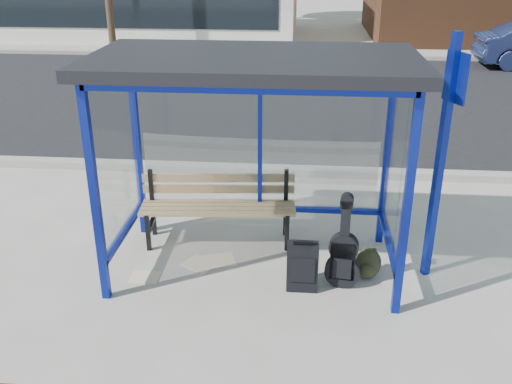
# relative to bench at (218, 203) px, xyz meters

# --- Properties ---
(ground) EXTENTS (120.00, 120.00, 0.00)m
(ground) POSITION_rel_bench_xyz_m (0.50, -0.61, -0.50)
(ground) COLOR #B2ADA0
(ground) RESTS_ON ground
(curb_near) EXTENTS (60.00, 0.25, 0.12)m
(curb_near) POSITION_rel_bench_xyz_m (0.50, 2.29, -0.44)
(curb_near) COLOR gray
(curb_near) RESTS_ON ground
(street_asphalt) EXTENTS (60.00, 10.00, 0.00)m
(street_asphalt) POSITION_rel_bench_xyz_m (0.50, 7.39, -0.50)
(street_asphalt) COLOR black
(street_asphalt) RESTS_ON ground
(curb_far) EXTENTS (60.00, 0.25, 0.12)m
(curb_far) POSITION_rel_bench_xyz_m (0.50, 12.49, -0.44)
(curb_far) COLOR gray
(curb_far) RESTS_ON ground
(far_sidewalk) EXTENTS (60.00, 4.00, 0.01)m
(far_sidewalk) POSITION_rel_bench_xyz_m (0.50, 14.39, -0.50)
(far_sidewalk) COLOR #B2ADA0
(far_sidewalk) RESTS_ON ground
(bus_shelter) EXTENTS (3.30, 1.80, 2.42)m
(bus_shelter) POSITION_rel_bench_xyz_m (0.50, -0.54, 1.57)
(bus_shelter) COLOR navy
(bus_shelter) RESTS_ON ground
(bench) EXTENTS (1.91, 0.61, 0.89)m
(bench) POSITION_rel_bench_xyz_m (0.00, 0.00, 0.00)
(bench) COLOR black
(bench) RESTS_ON ground
(guitar_bag) EXTENTS (0.39, 0.15, 1.03)m
(guitar_bag) POSITION_rel_bench_xyz_m (1.48, -0.94, -0.13)
(guitar_bag) COLOR black
(guitar_bag) RESTS_ON ground
(suitcase) EXTENTS (0.33, 0.22, 0.58)m
(suitcase) POSITION_rel_bench_xyz_m (1.05, -1.02, -0.24)
(suitcase) COLOR black
(suitcase) RESTS_ON ground
(backpack) EXTENTS (0.32, 0.29, 0.34)m
(backpack) POSITION_rel_bench_xyz_m (1.78, -0.72, -0.34)
(backpack) COLOR black
(backpack) RESTS_ON ground
(sign_post) EXTENTS (0.18, 0.31, 2.67)m
(sign_post) POSITION_rel_bench_xyz_m (2.45, -0.59, 1.00)
(sign_post) COLOR navy
(sign_post) RESTS_ON ground
(newspaper_a) EXTENTS (0.33, 0.26, 0.01)m
(newspaper_a) POSITION_rel_bench_xyz_m (-0.70, -0.96, -0.50)
(newspaper_a) COLOR white
(newspaper_a) RESTS_ON ground
(newspaper_b) EXTENTS (0.47, 0.44, 0.01)m
(newspaper_b) POSITION_rel_bench_xyz_m (-0.13, -0.63, -0.50)
(newspaper_b) COLOR white
(newspaper_b) RESTS_ON ground
(newspaper_c) EXTENTS (0.50, 0.44, 0.01)m
(newspaper_c) POSITION_rel_bench_xyz_m (0.06, -0.53, -0.50)
(newspaper_c) COLOR white
(newspaper_c) RESTS_ON ground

